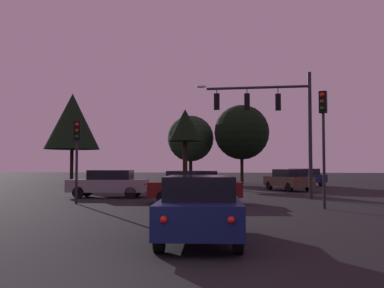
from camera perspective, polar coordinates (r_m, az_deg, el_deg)
name	(u,v)px	position (r m, az deg, el deg)	size (l,w,h in m)	color
ground_plane	(213,191)	(30.37, 2.82, -6.23)	(168.00, 168.00, 0.00)	black
traffic_signal_mast_arm	(273,112)	(23.74, 10.64, 4.13)	(6.21, 0.55, 6.78)	#232326
traffic_light_corner_left	(323,126)	(18.46, 16.98, 2.32)	(0.37, 0.39, 4.83)	#232326
traffic_light_corner_right	(77,145)	(20.73, -15.00, -0.10)	(0.36, 0.38, 3.84)	#232326
car_nearside_lane	(200,207)	(10.16, 1.12, -8.32)	(2.06, 4.51, 1.52)	#0F1947
car_crossing_left	(195,186)	(20.38, 0.37, -5.61)	(4.50, 2.14, 1.52)	#4C0F0F
car_crossing_right	(109,183)	(24.47, -10.96, -5.11)	(4.47, 2.03, 1.52)	gray
car_far_lane	(289,179)	(31.36, 12.66, -4.60)	(3.35, 4.36, 1.52)	#473828
car_parked_lot	(303,177)	(38.46, 14.52, -4.26)	(4.39, 4.14, 1.52)	#0F1947
tree_left_far	(191,139)	(45.08, -0.18, 0.72)	(4.82, 4.82, 7.04)	black
tree_center_horizon	(242,132)	(43.18, 6.60, 1.54)	(5.46, 5.46, 7.83)	black
tree_right_cluster	(185,126)	(38.08, -0.92, 2.39)	(3.09, 3.09, 6.79)	black
tree_lot_edge	(72,121)	(41.23, -15.56, 2.90)	(5.03, 5.03, 8.45)	black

